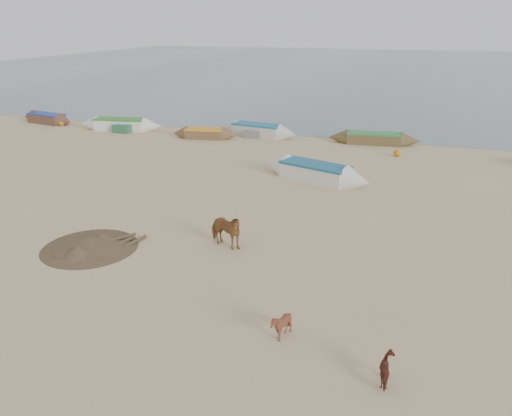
# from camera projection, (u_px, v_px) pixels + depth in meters

# --- Properties ---
(ground) EXTENTS (140.00, 140.00, 0.00)m
(ground) POSITION_uv_depth(u_px,v_px,m) (220.00, 274.00, 17.22)
(ground) COLOR tan
(ground) RESTS_ON ground
(sea) EXTENTS (160.00, 160.00, 0.00)m
(sea) POSITION_uv_depth(u_px,v_px,m) (391.00, 68.00, 90.01)
(sea) COLOR slate
(sea) RESTS_ON ground
(cow_adult) EXTENTS (1.83, 1.27, 1.41)m
(cow_adult) POSITION_uv_depth(u_px,v_px,m) (225.00, 230.00, 19.00)
(cow_adult) COLOR brown
(cow_adult) RESTS_ON ground
(calf_front) EXTENTS (0.99, 0.96, 0.83)m
(calf_front) POSITION_uv_depth(u_px,v_px,m) (281.00, 325.00, 13.61)
(calf_front) COLOR brown
(calf_front) RESTS_ON ground
(calf_right) EXTENTS (0.89, 0.93, 0.72)m
(calf_right) POSITION_uv_depth(u_px,v_px,m) (389.00, 370.00, 11.95)
(calf_right) COLOR #59271D
(calf_right) RESTS_ON ground
(near_canoe) EXTENTS (6.57, 3.46, 0.93)m
(near_canoe) POSITION_uv_depth(u_px,v_px,m) (315.00, 172.00, 27.11)
(near_canoe) COLOR silver
(near_canoe) RESTS_ON ground
(debris_pile) EXTENTS (4.46, 4.46, 0.43)m
(debris_pile) POSITION_uv_depth(u_px,v_px,m) (89.00, 243.00, 19.10)
(debris_pile) COLOR brown
(debris_pile) RESTS_ON ground
(waterline_canoes) EXTENTS (57.88, 4.40, 0.94)m
(waterline_canoes) POSITION_uv_depth(u_px,v_px,m) (278.00, 133.00, 36.43)
(waterline_canoes) COLOR brown
(waterline_canoes) RESTS_ON ground
(beach_clutter) EXTENTS (46.53, 3.39, 0.64)m
(beach_clutter) POSITION_uv_depth(u_px,v_px,m) (382.00, 146.00, 33.26)
(beach_clutter) COLOR #2C6241
(beach_clutter) RESTS_ON ground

